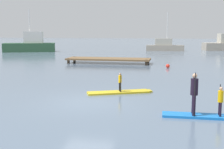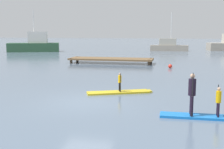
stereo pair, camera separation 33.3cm
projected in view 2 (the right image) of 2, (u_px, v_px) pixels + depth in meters
ground_plane at (85, 102)px, 14.76m from camera, size 240.00×240.00×0.00m
paddleboard_near at (120, 92)px, 16.79m from camera, size 3.62×2.10×0.10m
paddler_child_solo at (120, 81)px, 16.69m from camera, size 0.24×0.35×1.04m
paddleboard_far at (199, 117)px, 12.05m from camera, size 3.11×0.76×0.10m
paddler_adult at (192, 91)px, 11.95m from camera, size 0.31×0.53×1.76m
paddler_child_front at (218, 100)px, 11.82m from camera, size 0.21×0.41×1.25m
fishing_boat_green_midground at (169, 46)px, 51.12m from camera, size 6.49×2.08×6.54m
motor_boat_small_navy at (35, 45)px, 49.50m from camera, size 8.60×5.20×6.89m
floating_dock at (111, 59)px, 32.04m from camera, size 8.92×2.60×0.55m
mooring_buoy_mid at (170, 66)px, 27.93m from camera, size 0.37×0.37×0.37m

